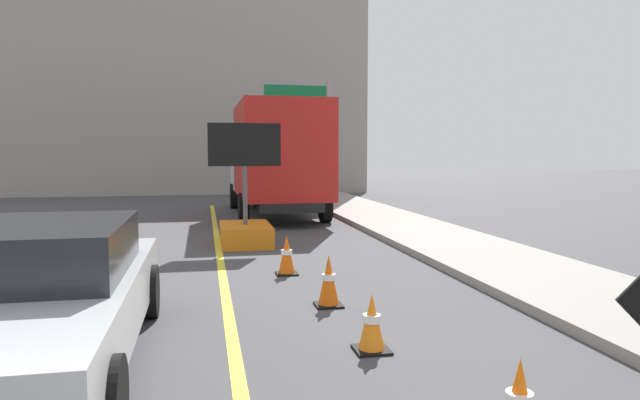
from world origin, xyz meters
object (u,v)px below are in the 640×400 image
object	(u,v)px
box_truck	(276,157)
traffic_cone_curbside	(287,255)
pickup_car	(32,297)
highway_guide_sign	(310,119)
arrow_board_trailer	(245,223)
traffic_cone_mid_lane	(372,323)
traffic_cone_far_lane	(329,281)

from	to	relation	value
box_truck	traffic_cone_curbside	distance (m)	8.96
pickup_car	highway_guide_sign	xyz separation A→B (m)	(5.97, 17.82, 2.72)
box_truck	pickup_car	xyz separation A→B (m)	(-3.88, -12.48, -1.19)
arrow_board_trailer	pickup_car	size ratio (longest dim) A/B	0.55
box_truck	highway_guide_sign	size ratio (longest dim) A/B	1.49
box_truck	pickup_car	distance (m)	13.12
box_truck	traffic_cone_mid_lane	xyz separation A→B (m)	(-0.59, -12.64, -1.59)
arrow_board_trailer	box_truck	size ratio (longest dim) A/B	0.36
pickup_car	highway_guide_sign	world-z (taller)	highway_guide_sign
traffic_cone_curbside	highway_guide_sign	bearing A→B (deg)	77.94
highway_guide_sign	traffic_cone_curbside	bearing A→B (deg)	-102.06
traffic_cone_mid_lane	traffic_cone_far_lane	xyz separation A→B (m)	(-0.07, 1.79, 0.04)
box_truck	traffic_cone_mid_lane	distance (m)	12.75
highway_guide_sign	pickup_car	bearing A→B (deg)	-108.53
box_truck	highway_guide_sign	xyz separation A→B (m)	(2.09, 5.34, 1.54)
pickup_car	highway_guide_sign	distance (m)	18.99
pickup_car	traffic_cone_mid_lane	world-z (taller)	pickup_car
box_truck	traffic_cone_curbside	world-z (taller)	box_truck
arrow_board_trailer	traffic_cone_far_lane	bearing A→B (deg)	-82.30
arrow_board_trailer	traffic_cone_far_lane	xyz separation A→B (m)	(0.73, -5.38, -0.14)
highway_guide_sign	traffic_cone_far_lane	xyz separation A→B (m)	(-2.75, -16.19, -3.08)
traffic_cone_far_lane	traffic_cone_curbside	size ratio (longest dim) A/B	1.04
highway_guide_sign	traffic_cone_mid_lane	distance (m)	18.44
pickup_car	traffic_cone_mid_lane	distance (m)	3.32
highway_guide_sign	traffic_cone_far_lane	size ratio (longest dim) A/B	7.18
box_truck	traffic_cone_mid_lane	bearing A→B (deg)	-92.66
box_truck	traffic_cone_curbside	bearing A→B (deg)	-96.01
arrow_board_trailer	traffic_cone_curbside	xyz separation A→B (m)	(0.46, -3.30, -0.15)
traffic_cone_mid_lane	traffic_cone_curbside	xyz separation A→B (m)	(-0.34, 3.86, 0.03)
arrow_board_trailer	box_truck	bearing A→B (deg)	75.85
traffic_cone_curbside	box_truck	bearing A→B (deg)	83.99
highway_guide_sign	traffic_cone_far_lane	bearing A→B (deg)	-99.62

